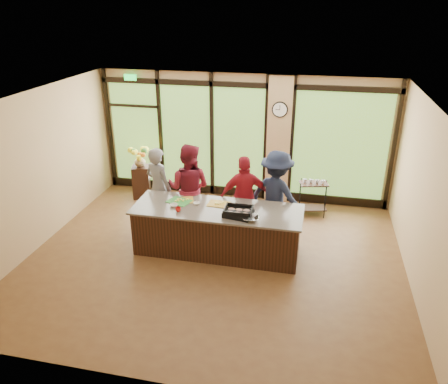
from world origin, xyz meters
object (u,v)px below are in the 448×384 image
at_px(cook_left, 159,188).
at_px(roasting_pan, 238,214).
at_px(island_base, 217,231).
at_px(bar_cart, 313,194).
at_px(flower_stand, 142,182).
at_px(cook_right, 276,195).

distance_m(cook_left, roasting_pan, 2.13).
bearing_deg(island_base, bar_cart, 49.24).
xyz_separation_m(island_base, bar_cart, (1.74, 2.01, 0.07)).
distance_m(roasting_pan, flower_stand, 3.70).
bearing_deg(island_base, flower_stand, 139.12).
bearing_deg(cook_left, flower_stand, -29.63).
bearing_deg(cook_right, bar_cart, -98.60).
bearing_deg(flower_stand, roasting_pan, -54.45).
relative_size(island_base, flower_stand, 3.83).
bearing_deg(roasting_pan, flower_stand, 151.08).
distance_m(island_base, flower_stand, 3.18).
relative_size(cook_left, bar_cart, 2.07).
bearing_deg(cook_right, roasting_pan, 85.37).
distance_m(roasting_pan, bar_cart, 2.62).
relative_size(roasting_pan, flower_stand, 0.62).
bearing_deg(bar_cart, cook_left, -172.03).
distance_m(cook_left, bar_cart, 3.44).
relative_size(cook_right, bar_cart, 2.15).
xyz_separation_m(cook_right, bar_cart, (0.72, 1.15, -0.41)).
height_order(cook_right, roasting_pan, cook_right).
xyz_separation_m(cook_left, flower_stand, (-0.96, 1.31, -0.48)).
bearing_deg(island_base, cook_left, 151.82).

